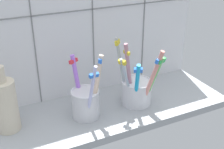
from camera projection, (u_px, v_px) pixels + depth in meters
counter_slab at (111, 110)px, 79.86cm from camera, size 64.00×22.00×2.00cm
tile_wall_back at (91, 22)px, 80.03cm from camera, size 64.00×2.20×45.00cm
toothbrush_cup_left at (86, 101)px, 73.84cm from camera, size 7.80×12.51×17.15cm
toothbrush_cup_right at (137, 89)px, 79.29cm from camera, size 11.09×12.04×18.60cm
ceramic_vase at (5, 105)px, 68.05cm from camera, size 5.59×5.59×16.35cm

